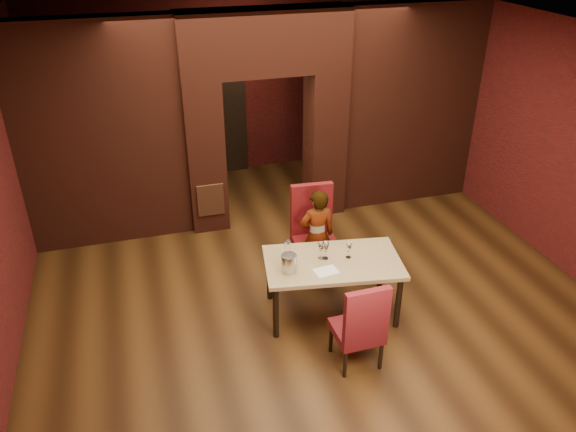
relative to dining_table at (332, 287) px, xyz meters
name	(u,v)px	position (x,y,z in m)	size (l,w,h in m)	color
floor	(306,284)	(-0.11, 0.64, -0.37)	(8.00, 8.00, 0.00)	#462A11
ceiling	(310,36)	(-0.11, 0.64, 2.83)	(7.00, 8.00, 0.04)	silver
wall_back	(238,85)	(-0.11, 4.64, 1.23)	(7.00, 0.04, 3.20)	maroon
wall_right	(554,143)	(3.39, 0.64, 1.23)	(0.04, 8.00, 3.20)	maroon
pillar_left	(205,156)	(-1.06, 2.64, 0.78)	(0.55, 0.55, 2.30)	maroon
pillar_right	(325,142)	(0.84, 2.64, 0.78)	(0.55, 0.55, 2.30)	maroon
lintel	(264,42)	(-0.11, 2.64, 2.38)	(2.45, 0.55, 0.90)	maroon
wing_wall_left	(101,137)	(-2.48, 2.64, 1.23)	(2.27, 0.35, 3.20)	maroon
wing_wall_right	(409,107)	(2.25, 2.64, 1.23)	(2.27, 0.35, 3.20)	maroon
vent_panel	(211,200)	(-1.06, 2.35, 0.18)	(0.40, 0.03, 0.50)	#A55630
rear_door	(218,118)	(-0.51, 4.58, 0.68)	(0.90, 0.08, 2.10)	black
rear_door_frame	(219,118)	(-0.51, 4.54, 0.68)	(1.02, 0.04, 2.22)	black
dining_table	(332,287)	(0.00, 0.00, 0.00)	(1.60, 0.90, 0.75)	tan
chair_far	(315,234)	(0.08, 0.85, 0.24)	(0.56, 0.56, 1.24)	maroon
chair_near	(357,321)	(-0.04, -0.87, 0.17)	(0.49, 0.49, 1.08)	maroon
person_seated	(317,235)	(0.07, 0.76, 0.28)	(0.47, 0.31, 1.30)	white
wine_glass_a	(321,251)	(-0.12, 0.09, 0.48)	(0.09, 0.09, 0.21)	white
wine_glass_b	(325,251)	(-0.07, 0.07, 0.48)	(0.09, 0.09, 0.22)	white
wine_glass_c	(349,251)	(0.20, 0.02, 0.47)	(0.08, 0.08, 0.19)	white
tasting_sheet	(326,271)	(-0.15, -0.18, 0.38)	(0.26, 0.19, 0.00)	white
wine_bucket	(289,263)	(-0.56, -0.06, 0.48)	(0.18, 0.18, 0.22)	#AEADB3
water_bottle	(288,251)	(-0.51, 0.14, 0.52)	(0.07, 0.07, 0.29)	white
potted_plant	(378,252)	(1.00, 0.81, -0.18)	(0.36, 0.31, 0.40)	#2B6821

